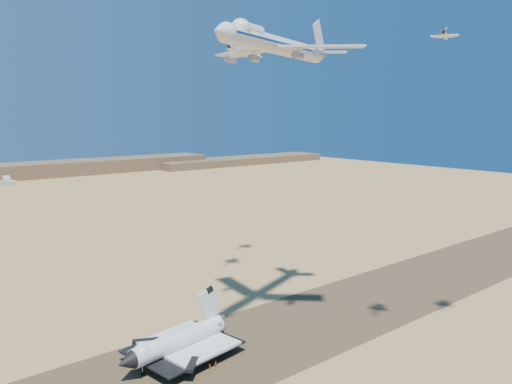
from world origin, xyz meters
TOP-DOWN VIEW (x-y plane):
  - ground at (0.00, 0.00)m, footprint 1200.00×1200.00m
  - runway at (0.00, 0.00)m, footprint 600.00×50.00m
  - ridgeline at (65.32, 527.31)m, footprint 960.00×90.00m
  - shuttle at (-16.71, 6.05)m, footprint 42.79×30.42m
  - carrier_747 at (17.49, -1.57)m, footprint 72.50×53.59m
  - crew_a at (-12.43, -5.77)m, footprint 0.53×0.72m
  - crew_b at (-10.00, -5.47)m, footprint 0.61×0.92m
  - crew_c at (-7.53, 0.53)m, footprint 0.86×1.05m
  - chase_jet_a at (43.25, -46.37)m, footprint 13.75×8.91m
  - chase_jet_c at (35.38, 43.35)m, footprint 15.10×10.10m
  - chase_jet_d at (60.22, 63.62)m, footprint 14.40×8.09m

SIDE VIEW (x-z plane):
  - ground at x=0.00m, z-range 0.00..0.00m
  - runway at x=0.00m, z-range 0.00..0.06m
  - crew_c at x=-7.53m, z-range 0.06..1.66m
  - crew_b at x=-10.00m, z-range 0.06..1.82m
  - crew_a at x=-12.43m, z-range 0.06..1.86m
  - shuttle at x=-16.71m, z-range -4.86..16.17m
  - ridgeline at x=65.32m, z-range -1.37..16.63m
  - carrier_747 at x=17.49m, z-range 91.77..110.07m
  - chase_jet_a at x=43.25m, z-range 99.53..103.13m
  - chase_jet_c at x=35.38m, z-range 103.74..107.72m
  - chase_jet_d at x=60.22m, z-range 104.33..107.95m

